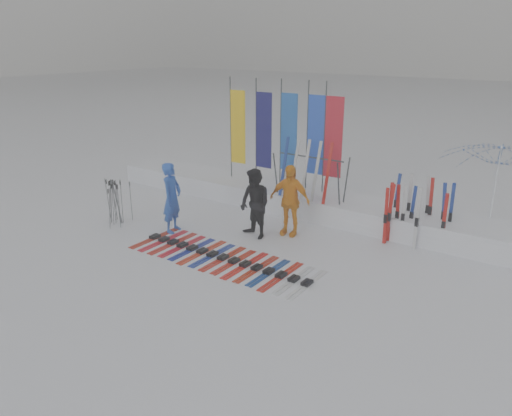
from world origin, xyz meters
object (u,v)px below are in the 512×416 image
Objects in this scene: tent_canopy at (494,192)px; ski_rack at (310,171)px; person_blue at (172,198)px; ski_row at (223,258)px; person_black at (255,204)px; person_yellow at (290,200)px.

ski_rack is (-4.61, -1.08, 0.09)m from tent_canopy.
ski_rack is (2.45, 3.04, 0.44)m from person_blue.
person_blue is at bearing -128.85° from ski_rack.
tent_canopy reaches higher than ski_rack.
person_blue is 2.47m from ski_row.
person_black is (2.03, 0.92, -0.04)m from person_blue.
ski_rack is at bearing 86.17° from ski_row.
person_black is 5.97m from tent_canopy.
person_black is 2.21m from ski_rack.
ski_rack is at bearing 95.59° from person_black.
ski_rack reaches higher than ski_row.
ski_rack is at bearing 90.24° from person_yellow.
person_blue is 1.00× the size of person_yellow.
person_yellow is 0.92× the size of ski_rack.
person_yellow is at bearing 78.64° from ski_row.
person_blue is 3.09m from person_yellow.
person_black is at bearing -101.22° from ski_rack.
tent_canopy is at bearing -75.20° from person_blue.
ski_row is (0.17, -1.57, -0.87)m from person_black.
person_black reaches higher than ski_row.
person_black is 0.89× the size of ski_rack.
ski_row is (-4.86, -4.77, -1.26)m from tent_canopy.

